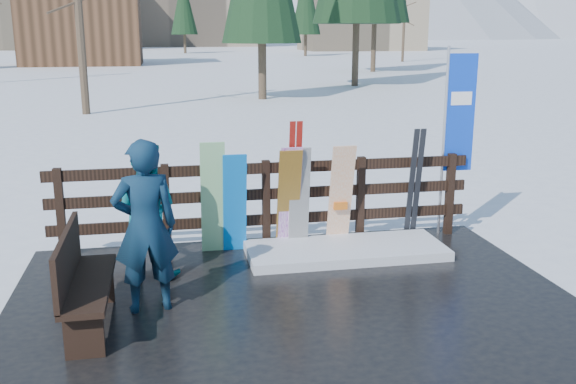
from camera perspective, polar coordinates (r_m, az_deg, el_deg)
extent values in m
plane|color=white|center=(6.67, 1.14, -11.31)|extent=(700.00, 700.00, 0.00)
cube|color=black|center=(6.66, 1.14, -10.99)|extent=(6.00, 5.00, 0.08)
cube|color=black|center=(8.49, -19.56, -1.81)|extent=(0.10, 0.10, 1.15)
cube|color=black|center=(8.39, -10.76, -1.42)|extent=(0.10, 0.10, 1.15)
cube|color=black|center=(8.49, -1.95, -1.00)|extent=(0.10, 0.10, 1.15)
cube|color=black|center=(8.78, 6.46, -0.58)|extent=(0.10, 0.10, 1.15)
cube|color=black|center=(9.24, 14.18, -0.18)|extent=(0.10, 0.10, 1.15)
cube|color=black|center=(8.55, -1.94, -2.46)|extent=(5.60, 0.05, 0.14)
cube|color=black|center=(8.45, -1.96, -0.18)|extent=(5.60, 0.05, 0.14)
cube|color=black|center=(8.37, -1.98, 2.14)|extent=(5.60, 0.05, 0.14)
cube|color=white|center=(8.27, 5.15, -5.19)|extent=(2.52, 1.00, 0.12)
cube|color=black|center=(6.44, -17.25, -7.81)|extent=(0.40, 1.50, 0.06)
cube|color=black|center=(5.98, -17.68, -11.94)|extent=(0.34, 0.06, 0.45)
cube|color=black|center=(7.07, -16.63, -7.72)|extent=(0.34, 0.06, 0.45)
cube|color=black|center=(6.37, -19.04, -5.60)|extent=(0.05, 1.50, 0.50)
cube|color=blue|center=(8.20, -4.75, -1.01)|extent=(0.30, 0.24, 1.31)
cube|color=white|center=(8.15, -6.68, -0.55)|extent=(0.31, 0.26, 1.47)
cube|color=orange|center=(8.29, 0.06, -0.65)|extent=(0.29, 0.35, 1.34)
cube|color=white|center=(8.29, 0.16, -0.53)|extent=(0.28, 0.33, 1.38)
cube|color=black|center=(8.32, 1.01, -0.56)|extent=(0.26, 0.21, 1.36)
cube|color=white|center=(8.45, 4.70, -0.32)|extent=(0.31, 0.34, 1.38)
cube|color=maroon|center=(8.33, 0.24, 0.65)|extent=(0.07, 0.29, 1.69)
cube|color=maroon|center=(8.34, 0.84, 0.67)|extent=(0.07, 0.29, 1.69)
cube|color=black|center=(8.81, 10.91, 0.65)|extent=(0.08, 0.24, 1.55)
cube|color=black|center=(8.84, 11.46, 0.67)|extent=(0.08, 0.24, 1.55)
cylinder|color=silver|center=(9.09, 13.65, 4.30)|extent=(0.04, 0.04, 2.60)
cube|color=#0C3BCD|center=(9.13, 15.06, 6.79)|extent=(0.42, 0.02, 1.60)
imported|color=#0E354B|center=(6.57, -12.58, -3.01)|extent=(0.71, 0.52, 1.78)
imported|color=#0A636E|center=(7.52, -12.60, -1.56)|extent=(0.93, 0.82, 1.59)
cube|color=tan|center=(105.71, 6.50, 16.21)|extent=(18.00, 12.00, 14.00)
cube|color=brown|center=(61.28, -17.86, 14.47)|extent=(10.00, 8.00, 8.00)
cylinder|color=#382B1E|center=(65.22, 10.32, 15.58)|extent=(0.28, 0.28, 9.68)
cone|color=black|center=(66.11, -15.67, 15.67)|extent=(3.82, 3.82, 10.60)
cone|color=black|center=(79.82, 1.58, 15.65)|extent=(3.66, 3.66, 10.18)
cone|color=black|center=(90.98, -9.24, 15.24)|extent=(3.62, 3.62, 10.04)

